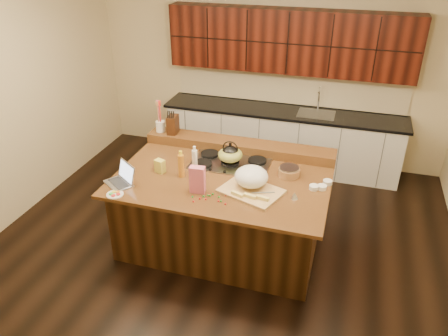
% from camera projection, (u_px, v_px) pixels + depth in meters
% --- Properties ---
extents(room, '(5.52, 5.02, 2.72)m').
position_uv_depth(room, '(223.00, 142.00, 4.73)').
color(room, black).
rests_on(room, ground).
extents(island, '(2.40, 1.60, 0.92)m').
position_uv_depth(island, '(223.00, 210.00, 5.16)').
color(island, black).
rests_on(island, ground).
extents(back_ledge, '(2.40, 0.30, 0.12)m').
position_uv_depth(back_ledge, '(239.00, 146.00, 5.50)').
color(back_ledge, black).
rests_on(back_ledge, island).
extents(cooktop, '(0.92, 0.52, 0.05)m').
position_uv_depth(cooktop, '(230.00, 163.00, 5.18)').
color(cooktop, gray).
rests_on(cooktop, island).
extents(back_counter, '(3.70, 0.66, 2.40)m').
position_uv_depth(back_counter, '(284.00, 107.00, 6.70)').
color(back_counter, silver).
rests_on(back_counter, ground).
extents(kettle, '(0.27, 0.27, 0.19)m').
position_uv_depth(kettle, '(230.00, 154.00, 5.12)').
color(kettle, black).
rests_on(kettle, cooktop).
extents(green_bowl, '(0.29, 0.29, 0.16)m').
position_uv_depth(green_bowl, '(230.00, 155.00, 5.13)').
color(green_bowl, olive).
rests_on(green_bowl, cooktop).
extents(laptop, '(0.41, 0.39, 0.22)m').
position_uv_depth(laptop, '(122.00, 178.00, 4.78)').
color(laptop, '#B7B7BC').
rests_on(laptop, island).
extents(oil_bottle, '(0.08, 0.08, 0.27)m').
position_uv_depth(oil_bottle, '(181.00, 166.00, 4.87)').
color(oil_bottle, '#C27922').
rests_on(oil_bottle, island).
extents(vinegar_bottle, '(0.07, 0.07, 0.25)m').
position_uv_depth(vinegar_bottle, '(195.00, 160.00, 5.01)').
color(vinegar_bottle, silver).
rests_on(vinegar_bottle, island).
extents(wooden_tray, '(0.73, 0.63, 0.25)m').
position_uv_depth(wooden_tray, '(251.00, 180.00, 4.64)').
color(wooden_tray, tan).
rests_on(wooden_tray, island).
extents(ramekin_a, '(0.11, 0.11, 0.04)m').
position_uv_depth(ramekin_a, '(322.00, 187.00, 4.69)').
color(ramekin_a, white).
rests_on(ramekin_a, island).
extents(ramekin_b, '(0.12, 0.12, 0.04)m').
position_uv_depth(ramekin_b, '(328.00, 182.00, 4.78)').
color(ramekin_b, white).
rests_on(ramekin_b, island).
extents(ramekin_c, '(0.12, 0.12, 0.04)m').
position_uv_depth(ramekin_c, '(314.00, 187.00, 4.68)').
color(ramekin_c, white).
rests_on(ramekin_c, island).
extents(strainer_bowl, '(0.31, 0.31, 0.09)m').
position_uv_depth(strainer_bowl, '(289.00, 172.00, 4.93)').
color(strainer_bowl, '#996B3F').
rests_on(strainer_bowl, island).
extents(kitchen_timer, '(0.09, 0.09, 0.07)m').
position_uv_depth(kitchen_timer, '(295.00, 195.00, 4.52)').
color(kitchen_timer, silver).
rests_on(kitchen_timer, island).
extents(pink_bag, '(0.17, 0.10, 0.30)m').
position_uv_depth(pink_bag, '(197.00, 180.00, 4.57)').
color(pink_bag, '#CD607C').
rests_on(pink_bag, island).
extents(candy_plate, '(0.19, 0.19, 0.01)m').
position_uv_depth(candy_plate, '(115.00, 194.00, 4.59)').
color(candy_plate, white).
rests_on(candy_plate, island).
extents(package_box, '(0.13, 0.11, 0.16)m').
position_uv_depth(package_box, '(160.00, 166.00, 4.99)').
color(package_box, gold).
rests_on(package_box, island).
extents(utensil_crock, '(0.13, 0.13, 0.14)m').
position_uv_depth(utensil_crock, '(160.00, 126.00, 5.71)').
color(utensil_crock, white).
rests_on(utensil_crock, back_ledge).
extents(knife_block, '(0.14, 0.20, 0.23)m').
position_uv_depth(knife_block, '(173.00, 125.00, 5.64)').
color(knife_block, black).
rests_on(knife_block, back_ledge).
extents(gumdrop_0, '(0.02, 0.02, 0.02)m').
position_uv_depth(gumdrop_0, '(225.00, 204.00, 4.42)').
color(gumdrop_0, red).
rests_on(gumdrop_0, island).
extents(gumdrop_1, '(0.02, 0.02, 0.02)m').
position_uv_depth(gumdrop_1, '(221.00, 201.00, 4.47)').
color(gumdrop_1, '#198C26').
rests_on(gumdrop_1, island).
extents(gumdrop_2, '(0.02, 0.02, 0.02)m').
position_uv_depth(gumdrop_2, '(209.00, 195.00, 4.58)').
color(gumdrop_2, red).
rests_on(gumdrop_2, island).
extents(gumdrop_3, '(0.02, 0.02, 0.02)m').
position_uv_depth(gumdrop_3, '(203.00, 196.00, 4.55)').
color(gumdrop_3, '#198C26').
rests_on(gumdrop_3, island).
extents(gumdrop_4, '(0.02, 0.02, 0.02)m').
position_uv_depth(gumdrop_4, '(200.00, 199.00, 4.51)').
color(gumdrop_4, red).
rests_on(gumdrop_4, island).
extents(gumdrop_5, '(0.02, 0.02, 0.02)m').
position_uv_depth(gumdrop_5, '(208.00, 195.00, 4.57)').
color(gumdrop_5, '#198C26').
rests_on(gumdrop_5, island).
extents(gumdrop_6, '(0.02, 0.02, 0.02)m').
position_uv_depth(gumdrop_6, '(193.00, 201.00, 4.47)').
color(gumdrop_6, red).
rests_on(gumdrop_6, island).
extents(gumdrop_7, '(0.02, 0.02, 0.02)m').
position_uv_depth(gumdrop_7, '(213.00, 194.00, 4.59)').
color(gumdrop_7, '#198C26').
rests_on(gumdrop_7, island).
extents(gumdrop_8, '(0.02, 0.02, 0.02)m').
position_uv_depth(gumdrop_8, '(219.00, 201.00, 4.47)').
color(gumdrop_8, red).
rests_on(gumdrop_8, island).
extents(gumdrop_9, '(0.02, 0.02, 0.02)m').
position_uv_depth(gumdrop_9, '(210.00, 195.00, 4.57)').
color(gumdrop_9, '#198C26').
rests_on(gumdrop_9, island).
extents(gumdrop_10, '(0.02, 0.02, 0.02)m').
position_uv_depth(gumdrop_10, '(206.00, 199.00, 4.50)').
color(gumdrop_10, red).
rests_on(gumdrop_10, island).
extents(gumdrop_11, '(0.02, 0.02, 0.02)m').
position_uv_depth(gumdrop_11, '(192.00, 197.00, 4.54)').
color(gumdrop_11, '#198C26').
rests_on(gumdrop_11, island).
extents(gumdrop_12, '(0.02, 0.02, 0.02)m').
position_uv_depth(gumdrop_12, '(226.00, 195.00, 4.57)').
color(gumdrop_12, red).
rests_on(gumdrop_12, island).
extents(gumdrop_13, '(0.02, 0.02, 0.02)m').
position_uv_depth(gumdrop_13, '(219.00, 197.00, 4.54)').
color(gumdrop_13, '#198C26').
rests_on(gumdrop_13, island).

